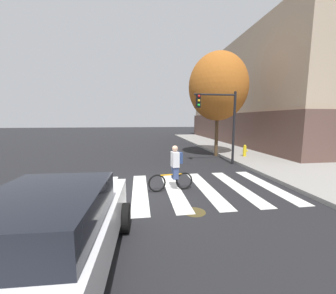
% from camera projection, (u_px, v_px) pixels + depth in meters
% --- Properties ---
extents(ground_plane, '(120.00, 120.00, 0.00)m').
position_uv_depth(ground_plane, '(146.00, 191.00, 7.54)').
color(ground_plane, black).
extents(crosswalk_stripes, '(9.37, 4.13, 0.01)m').
position_uv_depth(crosswalk_stripes, '(157.00, 190.00, 7.59)').
color(crosswalk_stripes, silver).
rests_on(crosswalk_stripes, ground).
extents(manhole_cover, '(0.64, 0.64, 0.01)m').
position_uv_depth(manhole_cover, '(195.00, 212.00, 5.84)').
color(manhole_cover, '#473D1E').
rests_on(manhole_cover, ground).
extents(sedan_near, '(2.32, 4.68, 1.59)m').
position_uv_depth(sedan_near, '(50.00, 238.00, 3.16)').
color(sedan_near, silver).
rests_on(sedan_near, ground).
extents(cyclist, '(1.70, 0.39, 1.69)m').
position_uv_depth(cyclist, '(174.00, 168.00, 7.52)').
color(cyclist, black).
rests_on(cyclist, ground).
extents(traffic_light_near, '(2.47, 0.28, 4.20)m').
position_uv_depth(traffic_light_near, '(221.00, 115.00, 11.57)').
color(traffic_light_near, black).
rests_on(traffic_light_near, ground).
extents(fire_hydrant, '(0.33, 0.22, 0.78)m').
position_uv_depth(fire_hydrant, '(245.00, 151.00, 13.73)').
color(fire_hydrant, gold).
rests_on(fire_hydrant, sidewalk).
extents(street_tree_near, '(4.04, 4.04, 7.18)m').
position_uv_depth(street_tree_near, '(218.00, 87.00, 14.05)').
color(street_tree_near, '#4C3823').
rests_on(street_tree_near, ground).
extents(corner_building, '(17.24, 22.65, 10.11)m').
position_uv_depth(corner_building, '(295.00, 98.00, 23.17)').
color(corner_building, brown).
rests_on(corner_building, ground).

